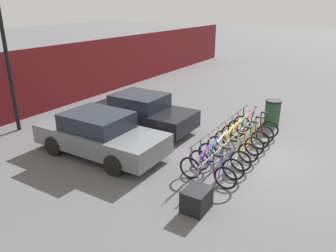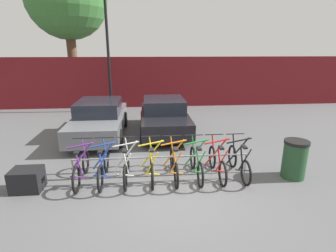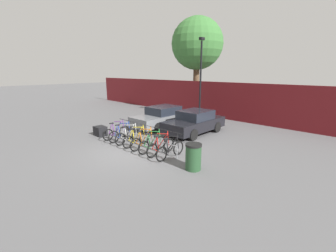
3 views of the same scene
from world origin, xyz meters
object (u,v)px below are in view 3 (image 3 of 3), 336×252
bicycle_green (152,144)px  lamp_post (201,74)px  bicycle_white (129,136)px  bicycle_yellow (137,139)px  trash_bin (193,157)px  bicycle_orange (144,141)px  car_grey (163,117)px  bicycle_red (161,147)px  bicycle_blue (122,134)px  car_black (194,122)px  tree_behind_hoarding (197,44)px  bike_rack (142,137)px  bicycle_black (170,150)px  cargo_crate (100,131)px  bicycle_purple (116,132)px

bicycle_green → lamp_post: lamp_post is taller
bicycle_white → bicycle_yellow: 0.65m
trash_bin → bicycle_orange: bearing=175.9°
bicycle_yellow → trash_bin: (3.76, -0.23, 0.14)m
bicycle_green → car_grey: car_grey is taller
bicycle_yellow → bicycle_orange: size_ratio=1.00×
bicycle_red → lamp_post: bearing=112.5°
bicycle_white → lamp_post: (-1.31, 7.97, 3.05)m
bicycle_blue → lamp_post: 8.57m
bicycle_white → car_black: (1.27, 3.94, 0.31)m
bicycle_green → tree_behind_hoarding: tree_behind_hoarding is taller
bike_rack → bicycle_black: bearing=-4.1°
bicycle_orange → car_grey: 4.51m
trash_bin → cargo_crate: trash_bin is taller
car_black → tree_behind_hoarding: size_ratio=0.48×
lamp_post → trash_bin: bearing=-55.1°
bicycle_orange → lamp_post: (-2.55, 7.97, 3.05)m
bicycle_green → car_black: bearing=99.7°
bicycle_black → bicycle_purple: bearing=-177.5°
car_black → car_grey: bearing=-175.5°
bicycle_blue → bicycle_orange: (1.83, 0.00, 0.00)m
bicycle_blue → lamp_post: lamp_post is taller
bike_rack → cargo_crate: (-3.29, -0.45, -0.22)m
trash_bin → car_grey: bearing=145.0°
bicycle_white → trash_bin: bearing=-1.7°
car_black → cargo_crate: bearing=-130.6°
tree_behind_hoarding → bicycle_green: bearing=-62.2°
tree_behind_hoarding → bicycle_blue: bearing=-73.2°
bicycle_white → cargo_crate: size_ratio=2.44×
bicycle_black → trash_bin: size_ratio=1.66×
lamp_post → cargo_crate: 8.92m
bicycle_green → bicycle_red: same height
bike_rack → tree_behind_hoarding: bearing=114.2°
bicycle_white → bicycle_orange: size_ratio=1.00×
bicycle_orange → bicycle_blue: bearing=-176.2°
tree_behind_hoarding → bicycle_black: bearing=-57.6°
bicycle_yellow → cargo_crate: size_ratio=2.44×
bicycle_orange → bicycle_green: 0.60m
bicycle_orange → bicycle_green: size_ratio=1.00×
bicycle_white → car_black: bearing=73.4°
bicycle_purple → bike_rack: bearing=5.8°
car_black → lamp_post: bearing=122.6°
bicycle_yellow → bicycle_green: bearing=0.1°
bicycle_green → bicycle_purple: bearing=-178.4°
bicycle_white → trash_bin: (4.41, -0.23, 0.14)m
car_grey → lamp_post: size_ratio=0.71×
car_grey → tree_behind_hoarding: (-2.59, 7.03, 5.38)m
bike_rack → bicycle_black: 2.08m
bicycle_blue → bicycle_red: bearing=-0.6°
bicycle_purple → bicycle_red: 3.54m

